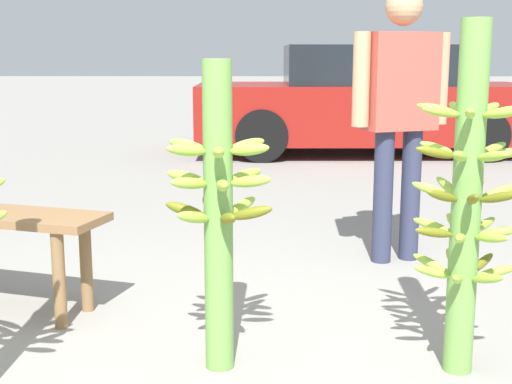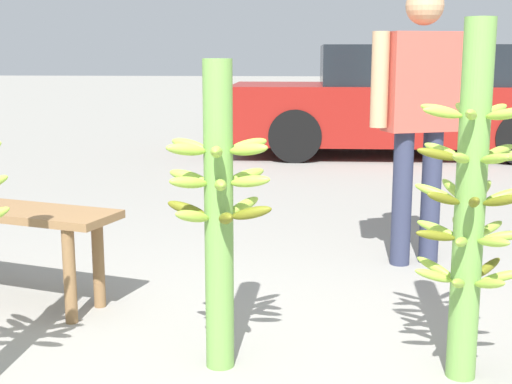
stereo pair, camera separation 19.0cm
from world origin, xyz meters
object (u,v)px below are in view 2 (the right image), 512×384
Objects in this scene: vendor_person at (421,103)px; parked_car at (403,102)px; banana_stalk_center at (219,208)px; banana_stalk_right at (470,202)px.

parked_car is at bearing 64.91° from vendor_person.
vendor_person is (1.00, 1.56, 0.32)m from banana_stalk_center.
banana_stalk_right reaches higher than banana_stalk_center.
banana_stalk_center is 0.29× the size of parked_car.
vendor_person is at bearing 89.10° from banana_stalk_right.
vendor_person is 0.39× the size of parked_car.
vendor_person reaches higher than banana_stalk_right.
parked_car is (1.48, 6.48, 0.00)m from banana_stalk_center.
vendor_person is (0.02, 1.58, 0.27)m from banana_stalk_right.
banana_stalk_right is at bearing 174.55° from parked_car.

